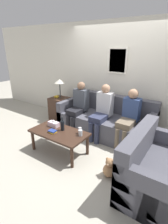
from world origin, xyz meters
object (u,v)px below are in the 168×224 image
at_px(couch_main, 105,121).
at_px(wine_bottle, 62,125).
at_px(coffee_table, 59,134).
at_px(person_left, 78,105).
at_px(person_right, 129,115).
at_px(drinking_glass, 80,133).
at_px(teddy_bear, 109,168).
at_px(person_middle, 102,110).
at_px(couch_side, 158,171).

relative_size(couch_main, wine_bottle, 7.90).
distance_m(coffee_table, person_left, 1.11).
bearing_deg(coffee_table, person_right, 48.07).
bearing_deg(drinking_glass, person_right, 61.17).
height_order(wine_bottle, teddy_bear, wine_bottle).
bearing_deg(drinking_glass, wine_bottle, -177.13).
bearing_deg(person_left, wine_bottle, -71.95).
height_order(person_right, teddy_bear, person_right).
relative_size(couch_main, person_middle, 1.81).
distance_m(drinking_glass, person_left, 1.19).
bearing_deg(couch_main, wine_bottle, -106.64).
relative_size(couch_main, couch_side, 1.64).
bearing_deg(teddy_bear, coffee_table, 176.91).
height_order(coffee_table, drinking_glass, drinking_glass).
relative_size(drinking_glass, teddy_bear, 0.34).
relative_size(person_left, teddy_bear, 3.56).
distance_m(coffee_table, teddy_bear, 1.18).
height_order(couch_main, person_right, person_right).
relative_size(couch_main, drinking_glass, 19.53).
bearing_deg(drinking_glass, couch_side, -0.63).
bearing_deg(coffee_table, teddy_bear, -3.09).
height_order(person_middle, person_right, person_middle).
distance_m(person_left, person_right, 1.28).
bearing_deg(couch_main, drinking_glass, -86.28).
bearing_deg(wine_bottle, person_right, 46.31).
height_order(couch_side, person_left, person_left).
xyz_separation_m(couch_side, drinking_glass, (-1.42, 0.02, 0.20)).
relative_size(person_left, person_middle, 0.98).
distance_m(person_middle, teddy_bear, 1.44).
distance_m(couch_side, drinking_glass, 1.43).
height_order(couch_main, coffee_table, couch_main).
relative_size(couch_side, wine_bottle, 4.82).
bearing_deg(couch_side, wine_bottle, 90.17).
bearing_deg(person_middle, couch_main, 93.09).
bearing_deg(person_right, coffee_table, -131.93).
xyz_separation_m(coffee_table, person_left, (-0.29, 1.04, 0.26)).
height_order(couch_main, couch_side, same).
bearing_deg(person_right, drinking_glass, -118.83).
distance_m(drinking_glass, person_right, 1.14).
bearing_deg(teddy_bear, person_right, 98.11).
bearing_deg(couch_side, person_left, 66.23).
height_order(drinking_glass, teddy_bear, drinking_glass).
distance_m(couch_main, person_left, 0.77).
distance_m(wine_bottle, person_right, 1.41).
height_order(coffee_table, teddy_bear, coffee_table).
height_order(wine_bottle, drinking_glass, wine_bottle).
distance_m(wine_bottle, person_left, 1.01).
xyz_separation_m(couch_main, coffee_table, (-0.37, -1.25, 0.08)).
xyz_separation_m(coffee_table, person_middle, (0.38, 1.04, 0.27)).
height_order(couch_side, wine_bottle, couch_side).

